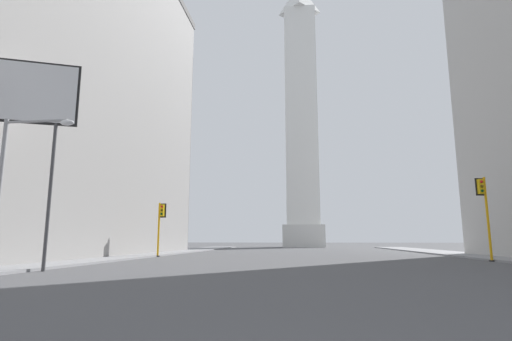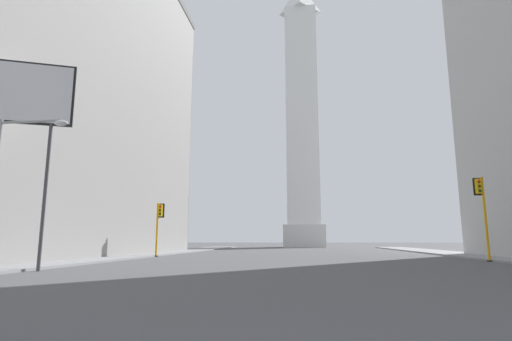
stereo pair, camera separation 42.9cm
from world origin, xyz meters
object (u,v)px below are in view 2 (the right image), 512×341
traffic_light_mid_left (159,221)px  obelisk (302,113)px  billboard_sign (9,97)px  street_lamp (8,174)px  traffic_light_mid_right (482,205)px

traffic_light_mid_left → obelisk: bearing=74.3°
obelisk → billboard_sign: size_ratio=5.39×
obelisk → billboard_sign: bearing=-103.0°
traffic_light_mid_left → billboard_sign: billboard_sign is taller
street_lamp → traffic_light_mid_left: bearing=90.7°
obelisk → traffic_light_mid_right: (13.23, -52.21, -24.44)m
obelisk → street_lamp: obelisk is taller
obelisk → billboard_sign: obelisk is taller
traffic_light_mid_left → traffic_light_mid_right: (26.53, -4.94, 0.78)m
traffic_light_mid_right → street_lamp: bearing=-150.6°
street_lamp → obelisk: bearing=79.0°
traffic_light_mid_left → street_lamp: (0.25, -19.74, 1.21)m
street_lamp → billboard_sign: (-1.95, 1.88, 4.44)m
street_lamp → billboard_sign: bearing=136.1°
obelisk → traffic_light_mid_right: obelisk is taller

